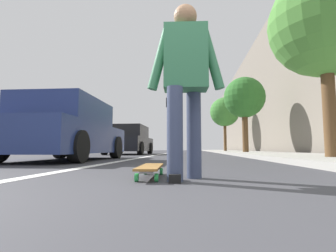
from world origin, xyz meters
The scene contains 12 objects.
ground_plane centered at (10.00, 0.00, 0.00)m, with size 80.00×80.00×0.00m, color #38383D.
lane_stripe_white centered at (20.00, 1.31, 0.00)m, with size 52.00×0.16×0.01m, color silver.
sidewalk_curb centered at (18.00, -3.60, 0.06)m, with size 52.00×3.20×0.11m, color #9E9B93.
building_facade centered at (22.00, -6.18, 4.61)m, with size 40.00×1.20×9.22m, color slate.
skateboard centered at (1.27, 0.11, 0.09)m, with size 0.85×0.24×0.11m.
skater_person centered at (1.12, -0.23, 0.94)m, with size 0.47×0.72×1.64m.
parked_car_near centered at (4.79, 2.78, 0.71)m, with size 4.16×1.97×1.48m.
parked_car_mid centered at (11.70, 2.96, 0.70)m, with size 4.12×1.99×1.47m.
traffic_light centered at (19.90, 1.71, 3.16)m, with size 0.33×0.28×4.61m.
street_tree_near centered at (4.41, -3.20, 3.00)m, with size 2.35×2.35×4.20m.
street_tree_mid centered at (12.88, -3.20, 3.08)m, with size 2.25×2.25×4.24m.
street_tree_far centered at (21.23, -3.20, 3.51)m, with size 2.55×2.55×4.81m.
Camera 1 is at (-1.17, -0.29, 0.28)m, focal length 26.94 mm.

